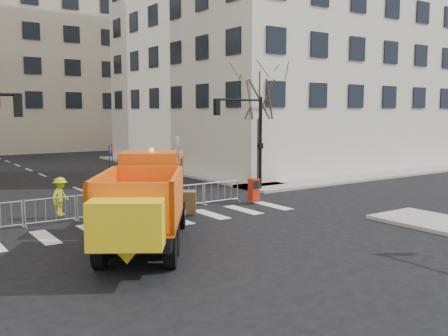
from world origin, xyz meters
TOP-DOWN VIEW (x-y plane):
  - ground at (0.00, 0.00)m, footprint 120.00×120.00m
  - sidewalk_back at (0.00, 8.50)m, footprint 64.00×5.00m
  - traffic_light_right at (8.50, 9.50)m, footprint 0.18×0.18m
  - crowd_barriers at (-0.75, 7.60)m, footprint 12.60×0.60m
  - street_tree at (9.20, 10.50)m, footprint 3.00×3.00m
  - plow_truck at (-2.25, 2.21)m, footprint 7.28×9.35m
  - cop_a at (-0.29, 6.82)m, footprint 0.72×0.51m
  - cop_b at (0.31, 7.00)m, footprint 0.84×0.67m
  - cop_c at (-0.45, 7.00)m, footprint 1.01×0.96m
  - worker at (-3.27, 8.37)m, footprint 1.20×1.15m
  - newspaper_box at (5.70, 6.50)m, footprint 0.46×0.41m

SIDE VIEW (x-z plane):
  - ground at x=0.00m, z-range 0.00..0.00m
  - sidewalk_back at x=0.00m, z-range 0.00..0.15m
  - crowd_barriers at x=-0.75m, z-range 0.00..1.10m
  - newspaper_box at x=5.70m, z-range 0.15..1.25m
  - cop_b at x=0.31m, z-range 0.00..1.63m
  - cop_c at x=-0.45m, z-range 0.00..1.68m
  - cop_a at x=-0.29m, z-range 0.00..1.86m
  - worker at x=-3.27m, z-range 0.15..1.79m
  - plow_truck at x=-2.25m, z-range -0.21..3.48m
  - traffic_light_right at x=8.50m, z-range 0.00..5.40m
  - street_tree at x=9.20m, z-range 0.00..7.50m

